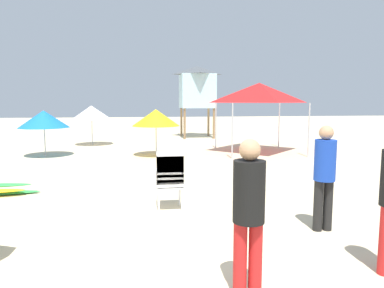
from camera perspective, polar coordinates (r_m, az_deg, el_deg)
ground at (r=5.17m, az=-8.04°, el=-15.77°), size 80.00×80.00×0.00m
stacked_plastic_chairs at (r=6.47m, az=-3.58°, el=-5.02°), size 0.48×0.48×1.11m
lifeguard_near_left at (r=5.77m, az=20.49°, el=-4.11°), size 0.32×0.32×1.62m
lifeguard_near_center at (r=3.64m, az=9.08°, el=-10.11°), size 0.32×0.32×1.62m
popup_canopy at (r=14.04m, az=10.71°, el=8.06°), size 2.84×2.84×2.68m
lifeguard_tower at (r=19.50m, az=0.83°, el=9.15°), size 1.98×1.98×3.87m
beach_umbrella_left at (r=16.59m, az=-15.82°, el=4.88°), size 1.76×1.76×1.79m
beach_umbrella_mid at (r=13.76m, az=-22.67°, el=3.71°), size 1.77×1.77×1.66m
beach_umbrella_far at (r=12.87m, az=-5.81°, el=4.23°), size 1.71×1.71×1.70m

